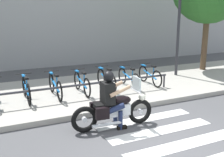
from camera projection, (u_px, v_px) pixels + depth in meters
name	position (u px, v px, depth m)	size (l,w,h in m)	color
ground_plane	(170.00, 148.00, 5.69)	(48.00, 48.00, 0.00)	#4C4C4F
sidewalk	(92.00, 90.00, 9.63)	(24.00, 4.40, 0.15)	#A8A399
crosswalk_stripe_2	(183.00, 145.00, 5.83)	(2.80, 0.40, 0.01)	white
crosswalk_stripe_3	(161.00, 130.00, 6.53)	(2.80, 0.40, 0.01)	white
crosswalk_stripe_4	(144.00, 119.00, 7.23)	(2.80, 0.40, 0.01)	white
motorcycle	(114.00, 110.00, 6.60)	(2.11, 0.66, 1.23)	black
rider	(111.00, 96.00, 6.48)	(0.65, 0.56, 1.44)	black
bicycle_1	(26.00, 89.00, 8.19)	(0.48, 1.65, 0.79)	black
bicycle_2	(55.00, 86.00, 8.56)	(0.48, 1.73, 0.78)	black
bicycle_3	(82.00, 83.00, 8.93)	(0.48, 1.66, 0.76)	black
bicycle_4	(106.00, 80.00, 9.29)	(0.48, 1.62, 0.80)	black
bicycle_5	(129.00, 78.00, 9.67)	(0.48, 1.65, 0.73)	black
bicycle_6	(150.00, 75.00, 10.04)	(0.48, 1.57, 0.75)	black
bike_rack	(88.00, 85.00, 8.42)	(5.92, 0.07, 0.49)	#333338
street_lamp	(179.00, 18.00, 11.07)	(0.28, 0.28, 4.15)	#2D2D33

